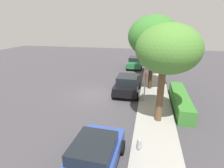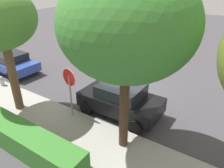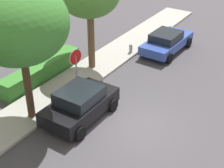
{
  "view_description": "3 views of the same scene",
  "coord_description": "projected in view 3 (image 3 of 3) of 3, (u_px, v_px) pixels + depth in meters",
  "views": [
    {
      "loc": [
        13.21,
        4.12,
        5.67
      ],
      "look_at": [
        0.12,
        1.29,
        1.07
      ],
      "focal_mm": 28.0,
      "sensor_mm": 36.0,
      "label": 1
    },
    {
      "loc": [
        -5.35,
        9.99,
        6.05
      ],
      "look_at": [
        0.09,
        1.7,
        1.01
      ],
      "focal_mm": 35.0,
      "sensor_mm": 36.0,
      "label": 2
    },
    {
      "loc": [
        -11.07,
        -5.95,
        9.58
      ],
      "look_at": [
        0.52,
        1.56,
        1.43
      ],
      "focal_mm": 55.0,
      "sensor_mm": 36.0,
      "label": 3
    }
  ],
  "objects": [
    {
      "name": "parked_car_black",
      "position": [
        80.0,
        104.0,
        15.76
      ],
      "size": [
        3.84,
        2.12,
        1.54
      ],
      "color": "black",
      "rests_on": "ground_plane"
    },
    {
      "name": "sidewalk_curb",
      "position": [
        56.0,
        94.0,
        17.83
      ],
      "size": [
        32.0,
        2.32,
        0.14
      ],
      "primitive_type": "cube",
      "color": "#9E9B93",
      "rests_on": "ground_plane"
    },
    {
      "name": "front_yard_hedge",
      "position": [
        42.0,
        71.0,
        19.12
      ],
      "size": [
        5.59,
        0.98,
        0.96
      ],
      "color": "#387A2D",
      "rests_on": "ground_plane"
    },
    {
      "name": "parked_car_blue",
      "position": [
        167.0,
        41.0,
        22.13
      ],
      "size": [
        4.33,
        2.14,
        1.36
      ],
      "color": "#2D479E",
      "rests_on": "ground_plane"
    },
    {
      "name": "stop_sign",
      "position": [
        76.0,
        63.0,
        17.23
      ],
      "size": [
        0.83,
        0.12,
        2.48
      ],
      "color": "gray",
      "rests_on": "ground_plane"
    },
    {
      "name": "fire_hydrant",
      "position": [
        131.0,
        49.0,
        21.92
      ],
      "size": [
        0.3,
        0.22,
        0.72
      ],
      "color": "#A5A5A8",
      "rests_on": "ground_plane"
    },
    {
      "name": "street_tree_far",
      "position": [
        18.0,
        24.0,
        13.71
      ],
      "size": [
        4.21,
        4.21,
        6.44
      ],
      "color": "#422D1E",
      "rests_on": "ground_plane"
    },
    {
      "name": "ground_plane",
      "position": [
        134.0,
        125.0,
        15.66
      ],
      "size": [
        60.0,
        60.0,
        0.0
      ],
      "primitive_type": "plane",
      "color": "#423F44"
    }
  ]
}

